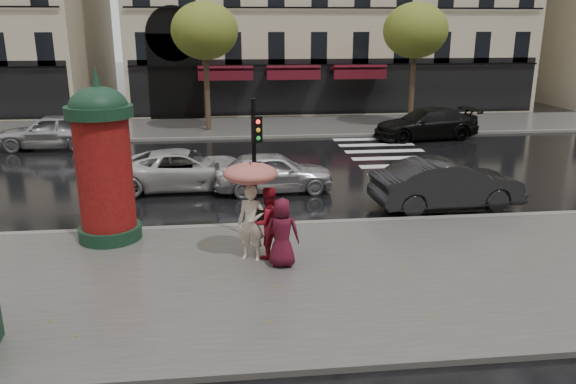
{
  "coord_description": "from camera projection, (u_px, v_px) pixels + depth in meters",
  "views": [
    {
      "loc": [
        -1.1,
        -11.75,
        5.43
      ],
      "look_at": [
        0.39,
        1.5,
        1.47
      ],
      "focal_mm": 35.0,
      "sensor_mm": 36.0,
      "label": 1
    }
  ],
  "objects": [
    {
      "name": "ground",
      "position": [
        278.0,
        273.0,
        12.85
      ],
      "size": [
        160.0,
        160.0,
        0.0
      ],
      "primitive_type": "plane",
      "color": "black",
      "rests_on": "ground"
    },
    {
      "name": "near_sidewalk",
      "position": [
        281.0,
        280.0,
        12.36
      ],
      "size": [
        90.0,
        7.0,
        0.12
      ],
      "primitive_type": "cube",
      "color": "#474744",
      "rests_on": "ground"
    },
    {
      "name": "far_sidewalk",
      "position": [
        246.0,
        127.0,
        30.94
      ],
      "size": [
        90.0,
        6.0,
        0.12
      ],
      "primitive_type": "cube",
      "color": "#474744",
      "rests_on": "ground"
    },
    {
      "name": "near_kerb",
      "position": [
        268.0,
        225.0,
        15.69
      ],
      "size": [
        90.0,
        0.25,
        0.14
      ],
      "primitive_type": "cube",
      "color": "slate",
      "rests_on": "ground"
    },
    {
      "name": "far_kerb",
      "position": [
        248.0,
        137.0,
        28.08
      ],
      "size": [
        90.0,
        0.25,
        0.14
      ],
      "primitive_type": "cube",
      "color": "slate",
      "rests_on": "ground"
    },
    {
      "name": "zebra_crossing",
      "position": [
        404.0,
        166.0,
        22.64
      ],
      "size": [
        3.6,
        11.75,
        0.01
      ],
      "primitive_type": "cube",
      "color": "silver",
      "rests_on": "ground"
    },
    {
      "name": "tree_far_left",
      "position": [
        205.0,
        31.0,
        28.32
      ],
      "size": [
        3.4,
        3.4,
        6.64
      ],
      "color": "#38281C",
      "rests_on": "ground"
    },
    {
      "name": "tree_far_right",
      "position": [
        415.0,
        31.0,
        29.5
      ],
      "size": [
        3.4,
        3.4,
        6.64
      ],
      "color": "#38281C",
      "rests_on": "ground"
    },
    {
      "name": "woman_umbrella",
      "position": [
        251.0,
        195.0,
        12.87
      ],
      "size": [
        1.24,
        1.24,
        2.39
      ],
      "color": "beige",
      "rests_on": "near_sidewalk"
    },
    {
      "name": "woman_red",
      "position": [
        268.0,
        223.0,
        13.19
      ],
      "size": [
        1.02,
        0.91,
        1.73
      ],
      "primitive_type": "imported",
      "rotation": [
        0.0,
        0.0,
        3.5
      ],
      "color": "maroon",
      "rests_on": "near_sidewalk"
    },
    {
      "name": "man_burgundy",
      "position": [
        282.0,
        233.0,
        12.72
      ],
      "size": [
        0.86,
        0.64,
        1.61
      ],
      "primitive_type": "imported",
      "rotation": [
        0.0,
        0.0,
        2.97
      ],
      "color": "#531022",
      "rests_on": "near_sidewalk"
    },
    {
      "name": "morris_column",
      "position": [
        103.0,
        159.0,
        14.01
      ],
      "size": [
        1.64,
        1.64,
        4.42
      ],
      "color": "#133321",
      "rests_on": "near_sidewalk"
    },
    {
      "name": "traffic_light",
      "position": [
        255.0,
        157.0,
        13.86
      ],
      "size": [
        0.27,
        0.36,
        3.63
      ],
      "color": "black",
      "rests_on": "near_sidewalk"
    },
    {
      "name": "car_silver",
      "position": [
        273.0,
        172.0,
        18.96
      ],
      "size": [
        4.11,
        1.79,
        1.38
      ],
      "primitive_type": "imported",
      "rotation": [
        0.0,
        0.0,
        1.61
      ],
      "color": "silver",
      "rests_on": "ground"
    },
    {
      "name": "car_darkgrey",
      "position": [
        447.0,
        184.0,
        17.24
      ],
      "size": [
        4.75,
        2.05,
        1.52
      ],
      "primitive_type": "imported",
      "rotation": [
        0.0,
        0.0,
        1.67
      ],
      "color": "black",
      "rests_on": "ground"
    },
    {
      "name": "car_white",
      "position": [
        184.0,
        169.0,
        19.33
      ],
      "size": [
        4.92,
        2.37,
        1.35
      ],
      "primitive_type": "imported",
      "rotation": [
        0.0,
        0.0,
        1.6
      ],
      "color": "#BBBBBB",
      "rests_on": "ground"
    },
    {
      "name": "car_black",
      "position": [
        426.0,
        124.0,
        27.87
      ],
      "size": [
        5.43,
        2.76,
        1.51
      ],
      "primitive_type": "imported",
      "rotation": [
        0.0,
        0.0,
        -1.44
      ],
      "color": "black",
      "rests_on": "ground"
    },
    {
      "name": "car_far_silver",
      "position": [
        52.0,
        131.0,
        25.61
      ],
      "size": [
        4.82,
        2.09,
        1.62
      ],
      "primitive_type": "imported",
      "rotation": [
        0.0,
        0.0,
        -1.61
      ],
      "color": "#ACACB1",
      "rests_on": "ground"
    }
  ]
}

